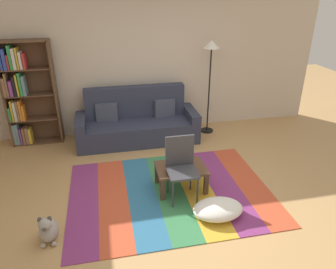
{
  "coord_description": "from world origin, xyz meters",
  "views": [
    {
      "loc": [
        -0.95,
        -3.53,
        2.74
      ],
      "look_at": [
        -0.04,
        0.77,
        0.65
      ],
      "focal_mm": 33.85,
      "sensor_mm": 36.0,
      "label": 1
    }
  ],
  "objects_px": {
    "dog": "(48,229)",
    "folding_chair": "(181,163)",
    "coffee_table": "(181,171)",
    "pouf": "(218,209)",
    "tv_remote": "(176,170)",
    "standing_lamp": "(211,57)",
    "couch": "(137,123)",
    "bookshelf": "(24,94)"
  },
  "relations": [
    {
      "from": "standing_lamp",
      "to": "tv_remote",
      "type": "bearing_deg",
      "value": -120.01
    },
    {
      "from": "coffee_table",
      "to": "folding_chair",
      "type": "height_order",
      "value": "folding_chair"
    },
    {
      "from": "dog",
      "to": "tv_remote",
      "type": "bearing_deg",
      "value": 20.53
    },
    {
      "from": "tv_remote",
      "to": "folding_chair",
      "type": "bearing_deg",
      "value": -96.31
    },
    {
      "from": "pouf",
      "to": "tv_remote",
      "type": "distance_m",
      "value": 0.8
    },
    {
      "from": "coffee_table",
      "to": "folding_chair",
      "type": "bearing_deg",
      "value": -104.79
    },
    {
      "from": "coffee_table",
      "to": "dog",
      "type": "xyz_separation_m",
      "value": [
        -1.77,
        -0.7,
        -0.14
      ]
    },
    {
      "from": "pouf",
      "to": "dog",
      "type": "xyz_separation_m",
      "value": [
        -2.09,
        -0.0,
        0.05
      ]
    },
    {
      "from": "dog",
      "to": "bookshelf",
      "type": "bearing_deg",
      "value": 102.88
    },
    {
      "from": "pouf",
      "to": "folding_chair",
      "type": "distance_m",
      "value": 0.78
    },
    {
      "from": "folding_chair",
      "to": "couch",
      "type": "bearing_deg",
      "value": 158.46
    },
    {
      "from": "couch",
      "to": "folding_chair",
      "type": "xyz_separation_m",
      "value": [
        0.38,
        -1.94,
        0.2
      ]
    },
    {
      "from": "couch",
      "to": "bookshelf",
      "type": "height_order",
      "value": "bookshelf"
    },
    {
      "from": "couch",
      "to": "standing_lamp",
      "type": "distance_m",
      "value": 1.86
    },
    {
      "from": "coffee_table",
      "to": "tv_remote",
      "type": "bearing_deg",
      "value": -143.48
    },
    {
      "from": "tv_remote",
      "to": "folding_chair",
      "type": "height_order",
      "value": "folding_chair"
    },
    {
      "from": "folding_chair",
      "to": "dog",
      "type": "bearing_deg",
      "value": -105.14
    },
    {
      "from": "coffee_table",
      "to": "standing_lamp",
      "type": "xyz_separation_m",
      "value": [
        1.02,
        1.86,
        1.22
      ]
    },
    {
      "from": "dog",
      "to": "folding_chair",
      "type": "relative_size",
      "value": 0.44
    },
    {
      "from": "pouf",
      "to": "standing_lamp",
      "type": "relative_size",
      "value": 0.36
    },
    {
      "from": "pouf",
      "to": "folding_chair",
      "type": "relative_size",
      "value": 0.73
    },
    {
      "from": "tv_remote",
      "to": "pouf",
      "type": "bearing_deg",
      "value": -95.69
    },
    {
      "from": "bookshelf",
      "to": "standing_lamp",
      "type": "height_order",
      "value": "bookshelf"
    },
    {
      "from": "bookshelf",
      "to": "pouf",
      "type": "bearing_deg",
      "value": -45.39
    },
    {
      "from": "coffee_table",
      "to": "dog",
      "type": "distance_m",
      "value": 1.91
    },
    {
      "from": "coffee_table",
      "to": "tv_remote",
      "type": "xyz_separation_m",
      "value": [
        -0.1,
        -0.07,
        0.07
      ]
    },
    {
      "from": "bookshelf",
      "to": "folding_chair",
      "type": "distance_m",
      "value": 3.27
    },
    {
      "from": "standing_lamp",
      "to": "folding_chair",
      "type": "xyz_separation_m",
      "value": [
        -1.06,
        -2.02,
        -0.98
      ]
    },
    {
      "from": "bookshelf",
      "to": "folding_chair",
      "type": "height_order",
      "value": "bookshelf"
    },
    {
      "from": "pouf",
      "to": "dog",
      "type": "relative_size",
      "value": 1.66
    },
    {
      "from": "coffee_table",
      "to": "tv_remote",
      "type": "distance_m",
      "value": 0.14
    },
    {
      "from": "tv_remote",
      "to": "folding_chair",
      "type": "distance_m",
      "value": 0.19
    },
    {
      "from": "dog",
      "to": "tv_remote",
      "type": "height_order",
      "value": "dog"
    },
    {
      "from": "couch",
      "to": "folding_chair",
      "type": "bearing_deg",
      "value": -79.03
    },
    {
      "from": "pouf",
      "to": "standing_lamp",
      "type": "distance_m",
      "value": 3.01
    },
    {
      "from": "coffee_table",
      "to": "pouf",
      "type": "xyz_separation_m",
      "value": [
        0.32,
        -0.7,
        -0.2
      ]
    },
    {
      "from": "couch",
      "to": "standing_lamp",
      "type": "bearing_deg",
      "value": 3.36
    },
    {
      "from": "pouf",
      "to": "tv_remote",
      "type": "relative_size",
      "value": 4.4
    },
    {
      "from": "couch",
      "to": "standing_lamp",
      "type": "xyz_separation_m",
      "value": [
        1.44,
        0.08,
        1.18
      ]
    },
    {
      "from": "dog",
      "to": "folding_chair",
      "type": "distance_m",
      "value": 1.85
    },
    {
      "from": "couch",
      "to": "dog",
      "type": "xyz_separation_m",
      "value": [
        -1.35,
        -2.48,
        -0.18
      ]
    },
    {
      "from": "pouf",
      "to": "couch",
      "type": "bearing_deg",
      "value": 106.65
    }
  ]
}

